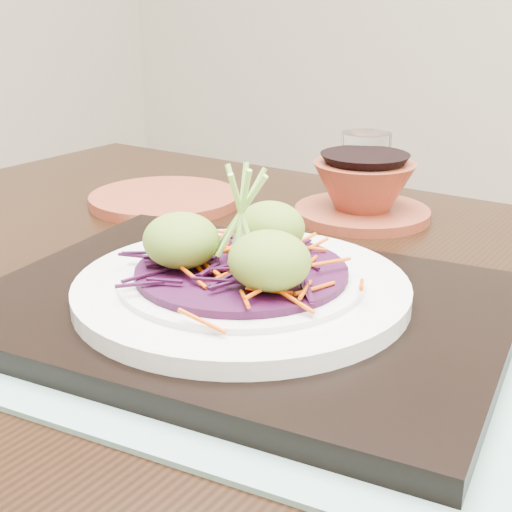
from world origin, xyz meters
The scene contains 11 objects.
dining_table centered at (0.02, -0.06, 0.63)m, with size 1.17×0.79×0.72m.
placemat centered at (0.04, -0.13, 0.73)m, with size 0.46×0.36×0.00m, color gray.
serving_tray centered at (0.04, -0.13, 0.74)m, with size 0.40×0.30×0.02m, color black.
white_plate centered at (0.04, -0.13, 0.75)m, with size 0.26×0.26×0.02m.
cabbage_bed centered at (0.04, -0.13, 0.77)m, with size 0.16×0.16×0.01m, color #310929.
carrot_julienne centered at (0.04, -0.13, 0.78)m, with size 0.20×0.20×0.01m, color #CE4603, non-canonical shape.
guacamole_scoops centered at (0.04, -0.13, 0.79)m, with size 0.14×0.13×0.04m.
scallion_garnish centered at (0.04, -0.13, 0.81)m, with size 0.06×0.06×0.09m, color #93D053, non-canonical shape.
terracotta_side_plate centered at (-0.23, 0.09, 0.73)m, with size 0.18×0.18×0.01m, color maroon.
water_glass centered at (-0.03, 0.24, 0.77)m, with size 0.06×0.06×0.09m, color white.
terracotta_bowl_set centered at (0.00, 0.18, 0.75)m, with size 0.19×0.19×0.06m.
Camera 1 is at (0.33, -0.55, 0.97)m, focal length 50.00 mm.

